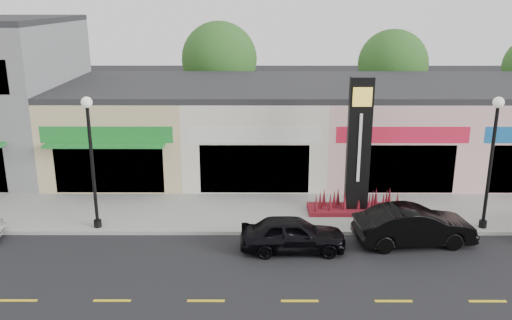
# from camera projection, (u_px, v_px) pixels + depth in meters

# --- Properties ---
(ground) EXTENTS (120.00, 120.00, 0.00)m
(ground) POSITION_uv_depth(u_px,v_px,m) (294.00, 258.00, 20.15)
(ground) COLOR black
(ground) RESTS_ON ground
(sidewalk) EXTENTS (52.00, 4.30, 0.15)m
(sidewalk) POSITION_uv_depth(u_px,v_px,m) (288.00, 212.00, 24.30)
(sidewalk) COLOR gray
(sidewalk) RESTS_ON ground
(curb) EXTENTS (52.00, 0.20, 0.15)m
(curb) POSITION_uv_depth(u_px,v_px,m) (290.00, 233.00, 22.14)
(curb) COLOR gray
(curb) RESTS_ON ground
(shop_beige) EXTENTS (7.00, 10.85, 4.80)m
(shop_beige) POSITION_uv_depth(u_px,v_px,m) (131.00, 126.00, 30.47)
(shop_beige) COLOR tan
(shop_beige) RESTS_ON ground
(shop_cream) EXTENTS (7.00, 10.01, 4.80)m
(shop_cream) POSITION_uv_depth(u_px,v_px,m) (255.00, 126.00, 30.46)
(shop_cream) COLOR beige
(shop_cream) RESTS_ON ground
(shop_pink_w) EXTENTS (7.00, 10.01, 4.80)m
(shop_pink_w) POSITION_uv_depth(u_px,v_px,m) (379.00, 126.00, 30.44)
(shop_pink_w) COLOR #CAA299
(shop_pink_w) RESTS_ON ground
(shop_pink_e) EXTENTS (7.00, 10.01, 4.80)m
(shop_pink_e) POSITION_uv_depth(u_px,v_px,m) (504.00, 126.00, 30.42)
(shop_pink_e) COLOR #CAA299
(shop_pink_e) RESTS_ON ground
(tree_rear_west) EXTENTS (5.20, 5.20, 7.83)m
(tree_rear_west) POSITION_uv_depth(u_px,v_px,m) (219.00, 59.00, 37.35)
(tree_rear_west) COLOR #382619
(tree_rear_west) RESTS_ON ground
(tree_rear_mid) EXTENTS (4.80, 4.80, 7.29)m
(tree_rear_mid) POSITION_uv_depth(u_px,v_px,m) (393.00, 64.00, 37.41)
(tree_rear_mid) COLOR #382619
(tree_rear_mid) RESTS_ON ground
(lamp_west_near) EXTENTS (0.44, 0.44, 5.47)m
(lamp_west_near) POSITION_uv_depth(u_px,v_px,m) (91.00, 150.00, 21.57)
(lamp_west_near) COLOR black
(lamp_west_near) RESTS_ON sidewalk
(lamp_east_near) EXTENTS (0.44, 0.44, 5.47)m
(lamp_east_near) POSITION_uv_depth(u_px,v_px,m) (492.00, 150.00, 21.53)
(lamp_east_near) COLOR black
(lamp_east_near) RESTS_ON sidewalk
(pylon_sign) EXTENTS (4.20, 1.30, 6.00)m
(pylon_sign) POSITION_uv_depth(u_px,v_px,m) (358.00, 166.00, 23.51)
(pylon_sign) COLOR #580F12
(pylon_sign) RESTS_ON sidewalk
(car_black_sedan) EXTENTS (1.67, 4.02, 1.36)m
(car_black_sedan) POSITION_uv_depth(u_px,v_px,m) (293.00, 234.00, 20.55)
(car_black_sedan) COLOR black
(car_black_sedan) RESTS_ON ground
(car_black_conv) EXTENTS (2.13, 4.78, 1.52)m
(car_black_conv) POSITION_uv_depth(u_px,v_px,m) (414.00, 226.00, 21.09)
(car_black_conv) COLOR black
(car_black_conv) RESTS_ON ground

